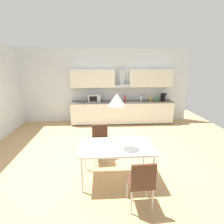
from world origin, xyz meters
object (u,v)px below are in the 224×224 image
at_px(bottle_green, 157,98).
at_px(pendant_lamp, 117,100).
at_px(bottle_red, 125,98).
at_px(bottle_yellow, 150,99).
at_px(chair_near_right, 142,180).
at_px(microwave, 94,98).
at_px(dining_table, 116,148).
at_px(chair_far_left, 100,139).
at_px(coffee_maker, 163,97).
at_px(bottle_white, 141,98).

xyz_separation_m(bottle_green, pendant_lamp, (-1.92, -3.58, 0.67)).
relative_size(bottle_red, bottle_yellow, 1.15).
bearing_deg(chair_near_right, bottle_green, 69.95).
relative_size(bottle_green, pendant_lamp, 0.73).
bearing_deg(bottle_green, microwave, 179.81).
distance_m(dining_table, chair_far_left, 0.88).
bearing_deg(dining_table, bottle_green, 61.77).
xyz_separation_m(bottle_yellow, chair_far_left, (-1.98, -2.80, -0.45)).
bearing_deg(bottle_yellow, chair_near_right, -106.86).
distance_m(microwave, coffee_maker, 2.73).
relative_size(coffee_maker, pendant_lamp, 0.94).
bearing_deg(pendant_lamp, dining_table, 116.57).
relative_size(bottle_green, chair_near_right, 0.27).
distance_m(bottle_green, pendant_lamp, 4.11).
xyz_separation_m(bottle_red, dining_table, (-0.65, -3.65, -0.30)).
height_order(coffee_maker, chair_near_right, coffee_maker).
relative_size(coffee_maker, bottle_red, 1.20).
bearing_deg(bottle_green, chair_near_right, -110.05).
xyz_separation_m(chair_near_right, pendant_lamp, (-0.32, 0.80, 1.12)).
bearing_deg(pendant_lamp, chair_near_right, -68.00).
xyz_separation_m(bottle_white, bottle_yellow, (0.38, 0.03, -0.02)).
distance_m(coffee_maker, pendant_lamp, 4.26).
height_order(chair_far_left, chair_near_right, same).
bearing_deg(microwave, bottle_green, -0.19).
bearing_deg(bottle_white, coffee_maker, 3.03).
xyz_separation_m(coffee_maker, pendant_lamp, (-2.17, -3.61, 0.62)).
height_order(microwave, chair_near_right, microwave).
bearing_deg(bottle_white, bottle_green, 1.15).
relative_size(bottle_red, pendant_lamp, 0.78).
bearing_deg(bottle_green, coffee_maker, 7.81).
height_order(microwave, bottle_white, microwave).
bearing_deg(bottle_red, bottle_yellow, -2.74).
distance_m(microwave, bottle_green, 2.48).
height_order(bottle_white, dining_table, bottle_white).
bearing_deg(dining_table, pendant_lamp, -63.43).
distance_m(chair_near_right, pendant_lamp, 1.42).
relative_size(coffee_maker, chair_far_left, 0.34).
bearing_deg(bottle_green, dining_table, -118.23).
xyz_separation_m(bottle_yellow, pendant_lamp, (-1.66, -3.60, 0.68)).
bearing_deg(bottle_green, bottle_red, 176.95).
bearing_deg(bottle_red, microwave, -177.16).
relative_size(bottle_yellow, chair_near_right, 0.25).
height_order(bottle_yellow, chair_far_left, bottle_yellow).
xyz_separation_m(bottle_white, chair_far_left, (-1.60, -2.76, -0.47)).
relative_size(bottle_yellow, pendant_lamp, 0.68).
bearing_deg(microwave, chair_far_left, -85.28).
relative_size(bottle_white, chair_far_left, 0.31).
distance_m(bottle_green, chair_far_left, 3.60).
distance_m(bottle_white, chair_near_right, 4.49).
height_order(bottle_yellow, bottle_green, bottle_green).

